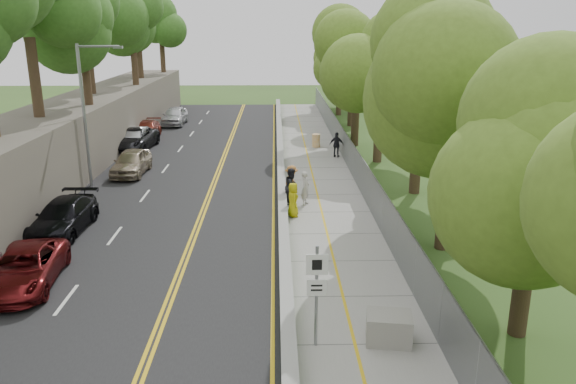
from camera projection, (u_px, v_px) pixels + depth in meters
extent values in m
plane|color=#33511E|center=(279.00, 298.00, 19.16)|extent=(140.00, 140.00, 0.00)
cube|color=black|center=(186.00, 181.00, 33.40)|extent=(11.20, 66.00, 0.04)
cube|color=gray|center=(320.00, 180.00, 33.57)|extent=(4.20, 66.00, 0.05)
cube|color=#63DC1A|center=(281.00, 176.00, 33.44)|extent=(0.42, 66.00, 0.60)
cube|color=#595147|center=(45.00, 149.00, 32.65)|extent=(5.00, 66.00, 4.00)
cube|color=slate|center=(355.00, 164.00, 33.34)|extent=(0.04, 66.00, 2.00)
cylinder|color=gray|center=(84.00, 118.00, 31.18)|extent=(0.18, 0.18, 8.00)
cylinder|color=gray|center=(98.00, 46.00, 30.10)|extent=(2.30, 0.13, 0.13)
cube|color=gray|center=(118.00, 47.00, 30.14)|extent=(0.50, 0.22, 0.14)
cylinder|color=gray|center=(316.00, 297.00, 15.85)|extent=(0.09, 0.09, 3.10)
cube|color=white|center=(317.00, 265.00, 15.54)|extent=(0.62, 0.04, 0.62)
cube|color=white|center=(317.00, 288.00, 15.74)|extent=(0.56, 0.04, 0.50)
cylinder|color=orange|center=(316.00, 141.00, 42.38)|extent=(0.61, 0.61, 1.00)
cube|color=gray|center=(389.00, 328.00, 16.36)|extent=(1.44, 1.16, 0.87)
imported|color=maroon|center=(24.00, 268.00, 19.83)|extent=(2.70, 5.00, 1.33)
imported|color=black|center=(63.00, 217.00, 25.00)|extent=(2.12, 4.97, 1.43)
imported|color=tan|center=(131.00, 162.00, 34.66)|extent=(1.94, 4.57, 1.54)
imported|color=#B3B5BB|center=(134.00, 139.00, 41.67)|extent=(1.77, 4.78, 1.56)
imported|color=black|center=(133.00, 139.00, 41.48)|extent=(3.08, 5.88, 1.58)
imported|color=brown|center=(146.00, 130.00, 45.61)|extent=(2.06, 4.84, 1.39)
imported|color=silver|center=(175.00, 116.00, 51.86)|extent=(2.05, 4.87, 1.65)
imported|color=gold|center=(293.00, 200.00, 26.95)|extent=(0.63, 0.88, 1.68)
imported|color=beige|center=(306.00, 188.00, 28.73)|extent=(0.62, 0.75, 1.76)
imported|color=black|center=(292.00, 186.00, 28.82)|extent=(1.01, 1.12, 1.90)
imported|color=#9C632F|center=(292.00, 183.00, 29.31)|extent=(1.15, 1.42, 1.91)
imported|color=black|center=(337.00, 145.00, 39.08)|extent=(1.11, 0.76, 1.74)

